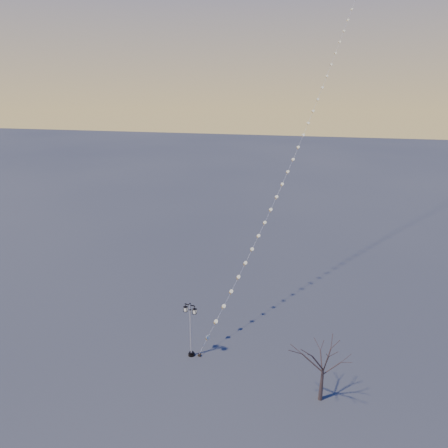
% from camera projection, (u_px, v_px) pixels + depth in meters
% --- Properties ---
extents(ground, '(300.00, 300.00, 0.00)m').
position_uv_depth(ground, '(205.00, 371.00, 28.89)').
color(ground, '#444545').
rests_on(ground, ground).
extents(street_lamp, '(1.15, 0.55, 4.60)m').
position_uv_depth(street_lamp, '(191.00, 327.00, 29.80)').
color(street_lamp, black).
rests_on(street_lamp, ground).
extents(bare_tree, '(2.71, 2.71, 4.50)m').
position_uv_depth(bare_tree, '(324.00, 360.00, 25.30)').
color(bare_tree, '#3F302B').
rests_on(bare_tree, ground).
extents(kite_train, '(14.17, 39.52, 39.08)m').
position_uv_depth(kite_train, '(313.00, 89.00, 40.61)').
color(kite_train, '#2E2216').
rests_on(kite_train, ground).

